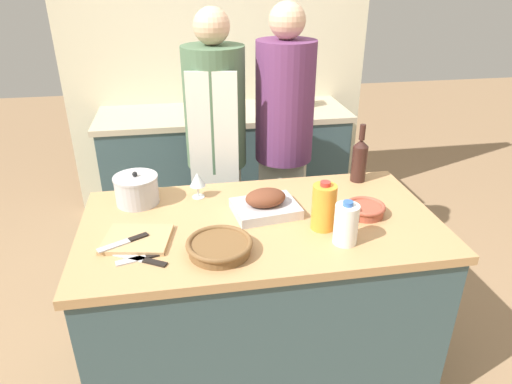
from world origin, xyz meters
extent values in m
plane|color=#9E7A56|center=(0.00, 0.00, 0.00)|extent=(12.00, 12.00, 0.00)
cube|color=#3D565B|center=(0.00, 0.00, 0.42)|extent=(1.53, 0.82, 0.83)
cube|color=tan|center=(0.00, 0.00, 0.85)|extent=(1.58, 0.84, 0.04)
cube|color=#3D565B|center=(0.00, 1.51, 0.45)|extent=(1.77, 0.58, 0.89)
cube|color=beige|center=(0.00, 1.51, 0.91)|extent=(1.83, 0.60, 0.04)
cube|color=beige|center=(0.00, 1.86, 1.27)|extent=(2.33, 0.10, 2.55)
cube|color=#BCBCC1|center=(0.03, 0.07, 0.89)|extent=(0.31, 0.26, 0.04)
ellipsoid|color=brown|center=(0.03, 0.07, 0.95)|extent=(0.20, 0.16, 0.08)
cylinder|color=brown|center=(-0.21, -0.22, 0.89)|extent=(0.24, 0.24, 0.04)
torus|color=brown|center=(-0.21, -0.22, 0.92)|extent=(0.26, 0.26, 0.02)
cube|color=tan|center=(-0.53, -0.08, 0.88)|extent=(0.30, 0.27, 0.02)
cylinder|color=#B7B7BC|center=(-0.55, 0.27, 0.93)|extent=(0.20, 0.20, 0.12)
cylinder|color=#B7B7BC|center=(-0.55, 0.27, 1.00)|extent=(0.21, 0.21, 0.01)
sphere|color=black|center=(-0.55, 0.27, 1.02)|extent=(0.02, 0.02, 0.02)
cylinder|color=#A84C38|center=(0.48, -0.03, 0.89)|extent=(0.17, 0.17, 0.04)
torus|color=#A84C38|center=(0.48, -0.03, 0.91)|extent=(0.18, 0.18, 0.02)
cylinder|color=orange|center=(0.25, -0.10, 0.97)|extent=(0.10, 0.10, 0.20)
cylinder|color=red|center=(0.25, -0.10, 1.08)|extent=(0.04, 0.04, 0.02)
cylinder|color=white|center=(0.31, -0.23, 0.96)|extent=(0.10, 0.10, 0.17)
cylinder|color=#3360B2|center=(0.31, -0.23, 1.05)|extent=(0.04, 0.04, 0.02)
cylinder|color=#381E19|center=(0.58, 0.33, 0.97)|extent=(0.08, 0.08, 0.19)
cone|color=#381E19|center=(0.58, 0.33, 1.08)|extent=(0.08, 0.08, 0.04)
cylinder|color=#381E19|center=(0.58, 0.33, 1.14)|extent=(0.03, 0.03, 0.08)
cylinder|color=silver|center=(-0.26, 0.28, 0.87)|extent=(0.06, 0.06, 0.00)
cylinder|color=silver|center=(-0.26, 0.28, 0.90)|extent=(0.01, 0.01, 0.06)
cone|color=silver|center=(-0.26, 0.28, 0.97)|extent=(0.08, 0.08, 0.07)
cube|color=#B7B7BC|center=(-0.57, -0.19, 0.87)|extent=(0.15, 0.11, 0.01)
cube|color=black|center=(-0.46, -0.25, 0.87)|extent=(0.10, 0.07, 0.01)
cube|color=#B7B7BC|center=(-0.62, -0.13, 0.89)|extent=(0.13, 0.09, 0.01)
cube|color=black|center=(-0.52, -0.08, 0.89)|extent=(0.08, 0.06, 0.01)
cube|color=#B7B7BC|center=(-0.55, -0.22, 0.87)|extent=(0.12, 0.06, 0.01)
cube|color=black|center=(-0.46, -0.20, 0.87)|extent=(0.08, 0.04, 0.01)
cube|color=#333842|center=(0.40, 1.52, 0.96)|extent=(0.18, 0.14, 0.06)
cylinder|color=#B7B7BC|center=(0.38, 1.52, 1.05)|extent=(0.13, 0.13, 0.11)
cube|color=#333842|center=(0.46, 1.52, 1.09)|extent=(0.05, 0.08, 0.19)
cube|color=#333842|center=(0.40, 1.52, 1.24)|extent=(0.17, 0.08, 0.10)
cylinder|color=#234C28|center=(-0.11, 1.44, 1.01)|extent=(0.06, 0.06, 0.15)
cylinder|color=black|center=(-0.11, 1.44, 1.09)|extent=(0.03, 0.03, 0.02)
cylinder|color=#332D28|center=(0.65, 1.53, 1.00)|extent=(0.05, 0.05, 0.14)
cylinder|color=black|center=(0.65, 1.53, 1.08)|extent=(0.02, 0.02, 0.02)
cube|color=beige|center=(-0.12, 0.82, 0.41)|extent=(0.31, 0.24, 0.82)
cylinder|color=#4C6B4C|center=(-0.12, 0.82, 1.16)|extent=(0.35, 0.35, 0.68)
sphere|color=#DBAD89|center=(-0.12, 0.82, 1.60)|extent=(0.20, 0.20, 0.20)
cube|color=silver|center=(-0.15, 0.65, 0.97)|extent=(0.27, 0.06, 0.87)
cube|color=beige|center=(0.29, 0.80, 0.42)|extent=(0.32, 0.27, 0.83)
cylinder|color=#663360|center=(0.29, 0.80, 1.18)|extent=(0.34, 0.34, 0.69)
sphere|color=#DBAD89|center=(0.29, 0.80, 1.62)|extent=(0.20, 0.20, 0.20)
camera|label=1|loc=(-0.32, -1.73, 1.89)|focal=32.00mm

